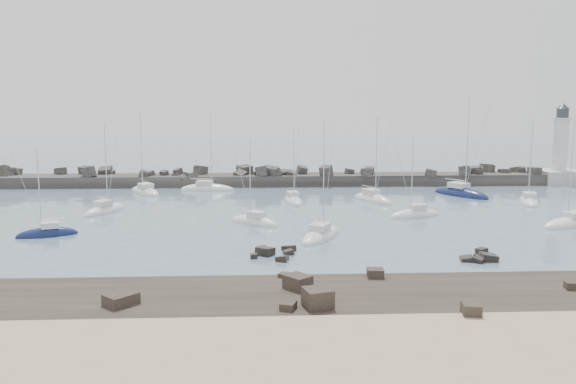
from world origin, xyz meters
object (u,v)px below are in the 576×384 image
object	(u,v)px
sailboat_1	(145,192)
sailboat_5	(254,223)
sailboat_2	(47,235)
sailboat_14	(373,200)
sailboat_9	(415,215)
sailboat_7	(321,236)
sailboat_10	(529,202)
sailboat_4	(207,189)
lighthouse	(559,166)
sailboat_6	(293,201)
sailboat_3	(105,211)
sailboat_8	(461,194)
sailboat_11	(571,224)

from	to	relation	value
sailboat_1	sailboat_5	xyz separation A→B (m)	(17.13, -24.13, 0.00)
sailboat_2	sailboat_14	distance (m)	42.70
sailboat_5	sailboat_9	distance (m)	19.54
sailboat_1	sailboat_5	distance (m)	29.59
sailboat_7	sailboat_10	distance (m)	36.66
sailboat_2	sailboat_9	world-z (taller)	sailboat_9
sailboat_1	sailboat_4	xyz separation A→B (m)	(9.28, 2.83, -0.00)
lighthouse	sailboat_7	size ratio (longest dim) A/B	1.15
sailboat_5	sailboat_14	xyz separation A→B (m)	(16.48, 15.26, 0.01)
sailboat_7	lighthouse	bearing A→B (deg)	41.21
sailboat_6	sailboat_7	size ratio (longest dim) A/B	0.89
sailboat_1	sailboat_9	size ratio (longest dim) A/B	1.24
sailboat_3	sailboat_4	bearing A→B (deg)	59.67
sailboat_7	sailboat_4	bearing A→B (deg)	113.13
lighthouse	sailboat_5	world-z (taller)	lighthouse
sailboat_2	sailboat_5	size ratio (longest dim) A/B	0.92
sailboat_3	sailboat_8	xyz separation A→B (m)	(49.51, 11.43, 0.02)
sailboat_9	sailboat_14	world-z (taller)	sailboat_14
sailboat_3	sailboat_5	distance (m)	20.53
sailboat_4	sailboat_11	bearing A→B (deg)	-34.47
sailboat_1	sailboat_11	size ratio (longest dim) A/B	1.02
sailboat_2	sailboat_14	world-z (taller)	sailboat_14
sailboat_5	sailboat_11	xyz separation A→B (m)	(35.23, -2.62, -0.01)
sailboat_1	sailboat_14	size ratio (longest dim) A/B	1.07
sailboat_7	sailboat_14	distance (m)	24.54
sailboat_4	sailboat_10	size ratio (longest dim) A/B	1.10
sailboat_2	sailboat_14	size ratio (longest dim) A/B	0.76
lighthouse	sailboat_14	world-z (taller)	lighthouse
sailboat_3	sailboat_6	size ratio (longest dim) A/B	1.05
sailboat_2	sailboat_6	xyz separation A→B (m)	(26.21, 19.78, -0.00)
sailboat_10	sailboat_11	xyz separation A→B (m)	(-2.44, -15.09, -0.01)
sailboat_7	sailboat_9	bearing A→B (deg)	40.45
sailboat_2	sailboat_10	world-z (taller)	sailboat_10
sailboat_6	sailboat_1	bearing A→B (deg)	156.88
sailboat_1	sailboat_4	distance (m)	9.71
sailboat_5	sailboat_11	world-z (taller)	sailboat_11
sailboat_7	sailboat_1	bearing A→B (deg)	127.28
lighthouse	sailboat_5	xyz separation A→B (m)	(-52.72, -32.95, -2.96)
lighthouse	sailboat_14	size ratio (longest dim) A/B	1.15
sailboat_4	sailboat_5	bearing A→B (deg)	-73.77
sailboat_1	sailboat_8	distance (m)	48.02
sailboat_4	sailboat_10	distance (m)	47.76
sailboat_14	sailboat_6	bearing A→B (deg)	-176.58
lighthouse	sailboat_10	bearing A→B (deg)	-126.30
sailboat_1	sailboat_5	bearing A→B (deg)	-54.63
sailboat_7	sailboat_9	world-z (taller)	sailboat_7
sailboat_3	sailboat_7	bearing A→B (deg)	-31.07
sailboat_2	sailboat_9	distance (m)	41.15
sailboat_6	sailboat_9	world-z (taller)	sailboat_6
sailboat_3	sailboat_9	bearing A→B (deg)	-7.18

